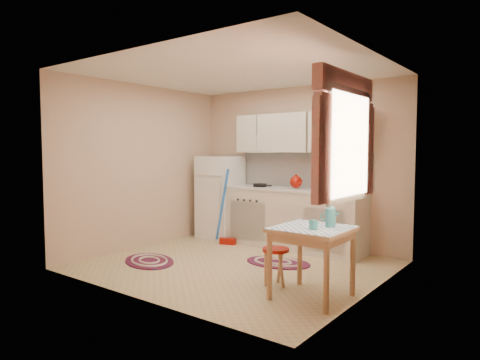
% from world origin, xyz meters
% --- Properties ---
extents(room_shell, '(3.64, 3.60, 2.52)m').
position_xyz_m(room_shell, '(0.16, 0.24, 1.60)').
color(room_shell, tan).
rests_on(room_shell, ground).
extents(fridge, '(0.65, 0.60, 1.40)m').
position_xyz_m(fridge, '(-1.29, 1.25, 0.70)').
color(fridge, white).
rests_on(fridge, ground).
extents(broom, '(0.30, 0.21, 1.20)m').
position_xyz_m(broom, '(-0.85, 0.90, 0.60)').
color(broom, blue).
rests_on(broom, ground).
extents(base_cabinets, '(2.25, 0.60, 0.88)m').
position_xyz_m(base_cabinets, '(0.09, 1.30, 0.44)').
color(base_cabinets, beige).
rests_on(base_cabinets, ground).
extents(countertop, '(2.27, 0.62, 0.04)m').
position_xyz_m(countertop, '(0.09, 1.30, 0.90)').
color(countertop, beige).
rests_on(countertop, base_cabinets).
extents(frying_pan, '(0.24, 0.24, 0.05)m').
position_xyz_m(frying_pan, '(-0.47, 1.25, 0.94)').
color(frying_pan, black).
rests_on(frying_pan, countertop).
extents(red_kettle, '(0.27, 0.25, 0.21)m').
position_xyz_m(red_kettle, '(0.16, 1.30, 1.02)').
color(red_kettle, '#890E05').
rests_on(red_kettle, countertop).
extents(red_canister, '(0.13, 0.13, 0.16)m').
position_xyz_m(red_canister, '(0.60, 1.30, 1.00)').
color(red_canister, '#890E05').
rests_on(red_canister, countertop).
extents(table, '(0.72, 0.72, 0.72)m').
position_xyz_m(table, '(1.38, -0.51, 0.36)').
color(table, tan).
rests_on(table, ground).
extents(stool, '(0.33, 0.33, 0.42)m').
position_xyz_m(stool, '(0.87, -0.40, 0.21)').
color(stool, '#890E05').
rests_on(stool, ground).
extents(coffee_pot, '(0.16, 0.15, 0.26)m').
position_xyz_m(coffee_pot, '(1.52, -0.39, 0.85)').
color(coffee_pot, teal).
rests_on(coffee_pot, table).
extents(mug, '(0.11, 0.11, 0.10)m').
position_xyz_m(mug, '(1.44, -0.61, 0.77)').
color(mug, teal).
rests_on(mug, table).
extents(rug_center, '(0.95, 0.69, 0.02)m').
position_xyz_m(rug_center, '(0.40, 0.41, 0.01)').
color(rug_center, maroon).
rests_on(rug_center, ground).
extents(rug_left, '(1.08, 0.93, 0.02)m').
position_xyz_m(rug_left, '(-1.03, -0.57, 0.01)').
color(rug_left, maroon).
rests_on(rug_left, ground).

